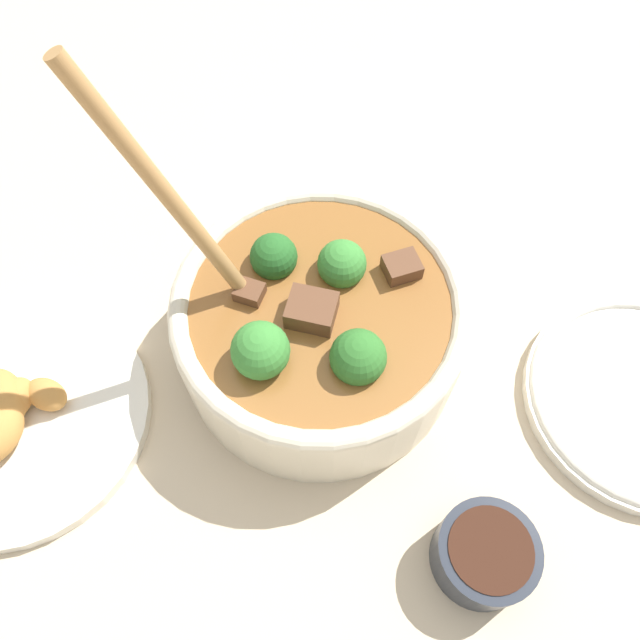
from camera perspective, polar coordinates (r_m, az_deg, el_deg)
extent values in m
plane|color=#C6B293|center=(0.55, 0.00, -2.82)|extent=(4.00, 4.00, 0.00)
cylinder|color=beige|center=(0.51, 0.00, -0.86)|extent=(0.23, 0.23, 0.08)
torus|color=beige|center=(0.48, 0.00, 1.38)|extent=(0.23, 0.23, 0.02)
cylinder|color=brown|center=(0.50, 0.00, -0.05)|extent=(0.21, 0.21, 0.05)
sphere|color=#387F33|center=(0.48, 2.54, 4.91)|extent=(0.04, 0.04, 0.04)
cylinder|color=#6B9956|center=(0.51, 2.42, 3.13)|extent=(0.01, 0.01, 0.02)
sphere|color=#2D6B28|center=(0.45, 3.50, -3.41)|extent=(0.04, 0.04, 0.04)
cylinder|color=#6B9956|center=(0.47, 3.31, -5.02)|extent=(0.01, 0.01, 0.02)
sphere|color=#235B23|center=(0.49, -4.25, 5.79)|extent=(0.04, 0.04, 0.04)
cylinder|color=#6B9956|center=(0.51, -4.06, 4.03)|extent=(0.01, 0.01, 0.02)
sphere|color=#387F33|center=(0.44, -5.47, -2.79)|extent=(0.04, 0.04, 0.04)
cylinder|color=#6B9956|center=(0.47, -5.16, -4.48)|extent=(0.01, 0.01, 0.02)
cube|color=brown|center=(0.47, -0.95, 0.72)|extent=(0.04, 0.04, 0.03)
cube|color=brown|center=(0.48, -6.44, 2.40)|extent=(0.02, 0.02, 0.02)
cube|color=brown|center=(0.49, 7.44, 4.63)|extent=(0.04, 0.04, 0.02)
ellipsoid|color=#A87A47|center=(0.49, -6.63, 2.28)|extent=(0.04, 0.03, 0.01)
cylinder|color=#A87A47|center=(0.42, -13.45, 10.61)|extent=(0.04, 0.09, 0.21)
cylinder|color=#232833|center=(0.49, 14.77, -20.01)|extent=(0.07, 0.07, 0.04)
cylinder|color=#381E14|center=(0.47, 15.19, -19.70)|extent=(0.06, 0.06, 0.01)
cylinder|color=silver|center=(0.57, -25.70, -8.03)|extent=(0.21, 0.21, 0.01)
ellipsoid|color=#BC7F3D|center=(0.55, -23.73, -6.24)|extent=(0.03, 0.04, 0.02)
ellipsoid|color=#BC7F3D|center=(0.56, -27.17, -6.41)|extent=(0.06, 0.07, 0.03)
ellipsoid|color=#BC7F3D|center=(0.56, -26.56, -6.75)|extent=(0.05, 0.03, 0.03)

